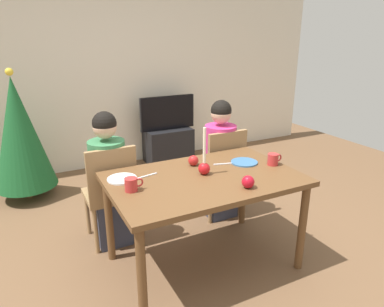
# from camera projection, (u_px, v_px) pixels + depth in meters

# --- Properties ---
(ground_plane) EXTENTS (7.68, 7.68, 0.00)m
(ground_plane) POSITION_uv_depth(u_px,v_px,m) (203.00, 262.00, 2.84)
(ground_plane) COLOR brown
(back_wall) EXTENTS (6.40, 0.10, 2.60)m
(back_wall) POSITION_uv_depth(u_px,v_px,m) (109.00, 69.00, 4.60)
(back_wall) COLOR beige
(back_wall) RESTS_ON ground
(dining_table) EXTENTS (1.40, 0.90, 0.75)m
(dining_table) POSITION_uv_depth(u_px,v_px,m) (204.00, 187.00, 2.62)
(dining_table) COLOR brown
(dining_table) RESTS_ON ground
(chair_left) EXTENTS (0.40, 0.40, 0.90)m
(chair_left) POSITION_uv_depth(u_px,v_px,m) (111.00, 190.00, 2.94)
(chair_left) COLOR #99754C
(chair_left) RESTS_ON ground
(chair_right) EXTENTS (0.40, 0.40, 0.90)m
(chair_right) POSITION_uv_depth(u_px,v_px,m) (221.00, 168.00, 3.41)
(chair_right) COLOR #99754C
(chair_right) RESTS_ON ground
(person_left_child) EXTENTS (0.30, 0.30, 1.17)m
(person_left_child) POSITION_uv_depth(u_px,v_px,m) (109.00, 182.00, 2.95)
(person_left_child) COLOR #33384C
(person_left_child) RESTS_ON ground
(person_right_child) EXTENTS (0.30, 0.30, 1.17)m
(person_right_child) POSITION_uv_depth(u_px,v_px,m) (220.00, 161.00, 3.42)
(person_right_child) COLOR #33384C
(person_right_child) RESTS_ON ground
(tv_stand) EXTENTS (0.64, 0.40, 0.48)m
(tv_stand) POSITION_uv_depth(u_px,v_px,m) (168.00, 145.00, 4.99)
(tv_stand) COLOR black
(tv_stand) RESTS_ON ground
(tv) EXTENTS (0.79, 0.05, 0.46)m
(tv) POSITION_uv_depth(u_px,v_px,m) (167.00, 113.00, 4.84)
(tv) COLOR black
(tv) RESTS_ON tv_stand
(christmas_tree) EXTENTS (0.64, 0.64, 1.42)m
(christmas_tree) POSITION_uv_depth(u_px,v_px,m) (19.00, 133.00, 3.73)
(christmas_tree) COLOR brown
(christmas_tree) RESTS_ON ground
(candle_centerpiece) EXTENTS (0.09, 0.09, 0.36)m
(candle_centerpiece) POSITION_uv_depth(u_px,v_px,m) (204.00, 165.00, 2.62)
(candle_centerpiece) COLOR red
(candle_centerpiece) RESTS_ON dining_table
(plate_left) EXTENTS (0.21, 0.21, 0.01)m
(plate_left) POSITION_uv_depth(u_px,v_px,m) (122.00, 179.00, 2.54)
(plate_left) COLOR silver
(plate_left) RESTS_ON dining_table
(plate_right) EXTENTS (0.22, 0.22, 0.01)m
(plate_right) POSITION_uv_depth(u_px,v_px,m) (244.00, 162.00, 2.87)
(plate_right) COLOR teal
(plate_right) RESTS_ON dining_table
(mug_left) EXTENTS (0.13, 0.09, 0.09)m
(mug_left) POSITION_uv_depth(u_px,v_px,m) (132.00, 184.00, 2.35)
(mug_left) COLOR #B72D2D
(mug_left) RESTS_ON dining_table
(mug_right) EXTENTS (0.13, 0.09, 0.09)m
(mug_right) POSITION_uv_depth(u_px,v_px,m) (273.00, 159.00, 2.81)
(mug_right) COLOR #B72D2D
(mug_right) RESTS_ON dining_table
(fork_left) EXTENTS (0.18, 0.05, 0.01)m
(fork_left) POSITION_uv_depth(u_px,v_px,m) (146.00, 176.00, 2.60)
(fork_left) COLOR silver
(fork_left) RESTS_ON dining_table
(fork_right) EXTENTS (0.18, 0.06, 0.01)m
(fork_right) POSITION_uv_depth(u_px,v_px,m) (224.00, 164.00, 2.83)
(fork_right) COLOR silver
(fork_right) RESTS_ON dining_table
(apple_near_candle) EXTENTS (0.09, 0.09, 0.09)m
(apple_near_candle) POSITION_uv_depth(u_px,v_px,m) (248.00, 182.00, 2.39)
(apple_near_candle) COLOR #B61020
(apple_near_candle) RESTS_ON dining_table
(apple_by_left_plate) EXTENTS (0.08, 0.08, 0.08)m
(apple_by_left_plate) POSITION_uv_depth(u_px,v_px,m) (193.00, 160.00, 2.80)
(apple_by_left_plate) COLOR #B01E1D
(apple_by_left_plate) RESTS_ON dining_table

